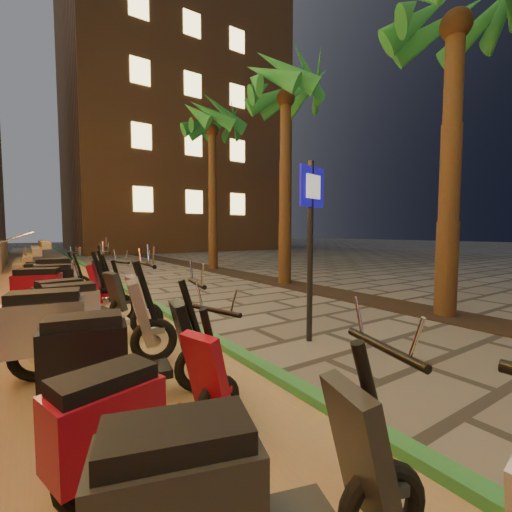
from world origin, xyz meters
TOP-DOWN VIEW (x-y plane):
  - ground at (0.00, 0.00)m, footprint 120.00×120.00m
  - parking_strip at (-2.60, 10.00)m, footprint 3.40×60.00m
  - green_curb at (-0.90, 10.00)m, footprint 0.18×60.00m
  - planting_strip at (3.60, 5.00)m, footprint 1.20×40.00m
  - apartment_block at (9.00, 32.00)m, footprint 18.00×16.06m
  - palm_b at (3.60, 2.00)m, footprint 2.97×3.02m
  - palm_c at (3.60, 7.00)m, footprint 2.97×3.02m
  - palm_d at (3.60, 12.00)m, footprint 2.97×3.02m
  - pedestrian_sign at (0.34, 2.32)m, footprint 0.58×0.17m
  - scooter_3 at (-2.43, -0.20)m, footprint 1.59×0.83m
  - scooter_4 at (-2.57, 0.79)m, footprint 1.49×0.77m
  - scooter_5 at (-2.50, 1.86)m, footprint 1.67×0.71m
  - scooter_6 at (-2.73, 2.88)m, footprint 1.84×0.77m
  - scooter_7 at (-2.42, 3.90)m, footprint 1.69×0.59m
  - scooter_8 at (-2.50, 4.76)m, footprint 1.63×0.79m
  - scooter_9 at (-2.74, 5.91)m, footprint 1.79×0.88m
  - scooter_10 at (-2.46, 6.91)m, footprint 1.74×0.61m
  - scooter_11 at (-2.35, 7.86)m, footprint 1.86×0.79m
  - scooter_12 at (-2.69, 8.85)m, footprint 1.53×0.71m
  - scooter_13 at (-2.67, 9.89)m, footprint 1.49×0.73m

SIDE VIEW (x-z plane):
  - ground at x=0.00m, z-range 0.00..0.00m
  - parking_strip at x=-2.60m, z-range 0.00..0.01m
  - planting_strip at x=3.60m, z-range 0.00..0.02m
  - green_curb at x=-0.90m, z-range 0.00..0.10m
  - scooter_13 at x=-2.67m, z-range -0.07..0.98m
  - scooter_4 at x=-2.57m, z-range -0.07..0.99m
  - scooter_12 at x=-2.69m, z-range -0.07..1.01m
  - scooter_3 at x=-2.43m, z-range -0.07..1.05m
  - scooter_8 at x=-2.50m, z-range -0.08..1.08m
  - scooter_5 at x=-2.50m, z-range -0.08..1.10m
  - scooter_7 at x=-2.42m, z-range -0.08..1.12m
  - scooter_10 at x=-2.46m, z-range -0.08..1.14m
  - scooter_9 at x=-2.74m, z-range -0.08..1.18m
  - scooter_6 at x=-2.73m, z-range -0.08..1.21m
  - scooter_11 at x=-2.35m, z-range -0.09..1.22m
  - pedestrian_sign at x=0.34m, z-range 0.39..3.05m
  - palm_b at x=3.60m, z-range 2.18..8.84m
  - palm_c at x=3.60m, z-range 2.27..9.18m
  - palm_d at x=3.60m, z-range 2.36..9.53m
  - apartment_block at x=9.00m, z-range 0.00..25.00m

